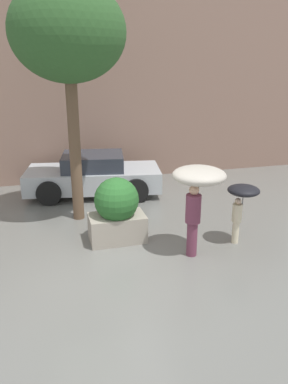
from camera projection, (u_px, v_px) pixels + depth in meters
The scene contains 7 objects.
ground_plane at pixel (109, 274), 7.27m from camera, with size 40.00×40.00×0.00m, color slate.
building_facade at pixel (71, 92), 12.24m from camera, with size 18.00×0.30×6.00m.
planter_box at pixel (117, 210), 8.42m from camera, with size 1.27×1.00×1.50m.
person_adult at pixel (198, 184), 7.56m from camera, with size 1.09×1.09×1.92m.
person_child at pixel (242, 197), 8.19m from camera, with size 0.70×0.70×1.37m.
parked_car_near at pixel (94, 175), 11.57m from camera, with size 4.29×2.46×1.28m.
street_tree at pixel (68, 34), 8.46m from camera, with size 2.66×2.66×5.68m.
Camera 1 is at (-1.01, -6.32, 3.86)m, focal length 35.00 mm.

